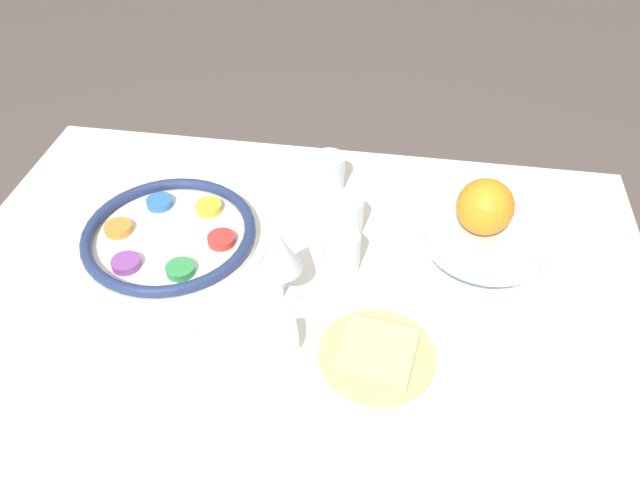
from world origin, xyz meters
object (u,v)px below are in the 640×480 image
object	(u,v)px
napkin_roll	(245,340)
cup_far	(346,216)
wine_glass	(279,254)
fruit_stand	(486,239)
bread_plate	(377,354)
cup_mid	(329,172)
seder_plate	(170,235)
orange_fruit	(485,207)
cup_near	(342,252)

from	to	relation	value
napkin_roll	cup_far	size ratio (longest dim) A/B	2.28
wine_glass	fruit_stand	size ratio (longest dim) A/B	0.69
bread_plate	cup_mid	size ratio (longest dim) A/B	2.47
seder_plate	cup_mid	bearing A→B (deg)	38.44
fruit_stand	napkin_roll	xyz separation A→B (m)	(-0.35, -0.21, -0.06)
orange_fruit	cup_mid	size ratio (longest dim) A/B	1.24
cup_near	cup_far	distance (m)	0.09
bread_plate	cup_far	distance (m)	0.28
seder_plate	bread_plate	size ratio (longest dim) A/B	1.75
orange_fruit	cup_far	xyz separation A→B (m)	(-0.22, 0.08, -0.11)
fruit_stand	cup_mid	world-z (taller)	fruit_stand
fruit_stand	cup_far	xyz separation A→B (m)	(-0.23, 0.08, -0.05)
fruit_stand	cup_mid	size ratio (longest dim) A/B	2.88
wine_glass	fruit_stand	xyz separation A→B (m)	(0.31, 0.10, -0.02)
napkin_roll	cup_mid	bearing A→B (deg)	81.20
cup_near	cup_far	bearing A→B (deg)	92.72
bread_plate	orange_fruit	bearing A→B (deg)	54.00
fruit_stand	napkin_roll	world-z (taller)	fruit_stand
cup_mid	cup_near	bearing A→B (deg)	-76.27
cup_near	cup_mid	xyz separation A→B (m)	(-0.05, 0.22, 0.00)
wine_glass	seder_plate	bearing A→B (deg)	154.93
seder_plate	cup_far	world-z (taller)	cup_far
cup_far	bread_plate	bearing A→B (deg)	-73.49
napkin_roll	cup_near	distance (m)	0.23
orange_fruit	bread_plate	world-z (taller)	orange_fruit
wine_glass	bread_plate	xyz separation A→B (m)	(0.16, -0.09, -0.09)
wine_glass	fruit_stand	bearing A→B (deg)	18.42
fruit_stand	orange_fruit	world-z (taller)	orange_fruit
cup_mid	cup_far	bearing A→B (deg)	-68.62
cup_far	seder_plate	bearing A→B (deg)	-165.87
bread_plate	cup_far	xyz separation A→B (m)	(-0.08, 0.27, 0.03)
cup_far	napkin_roll	bearing A→B (deg)	-111.42
cup_near	cup_far	xyz separation A→B (m)	(-0.00, 0.09, 0.00)
napkin_roll	cup_mid	size ratio (longest dim) A/B	2.28
seder_plate	fruit_stand	distance (m)	0.54
bread_plate	cup_mid	world-z (taller)	cup_mid
orange_fruit	cup_mid	distance (m)	0.36
orange_fruit	cup_near	distance (m)	0.24
seder_plate	orange_fruit	world-z (taller)	orange_fruit
seder_plate	cup_near	bearing A→B (deg)	-3.26
fruit_stand	cup_near	bearing A→B (deg)	-175.38
seder_plate	cup_near	distance (m)	0.31
orange_fruit	cup_near	size ratio (longest dim) A/B	1.24
seder_plate	bread_plate	xyz separation A→B (m)	(0.38, -0.20, -0.01)
cup_mid	cup_far	world-z (taller)	same
orange_fruit	fruit_stand	bearing A→B (deg)	23.86
fruit_stand	cup_near	world-z (taller)	fruit_stand
seder_plate	cup_mid	distance (m)	0.32
bread_plate	cup_near	xyz separation A→B (m)	(-0.08, 0.18, 0.03)
fruit_stand	cup_mid	distance (m)	0.35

